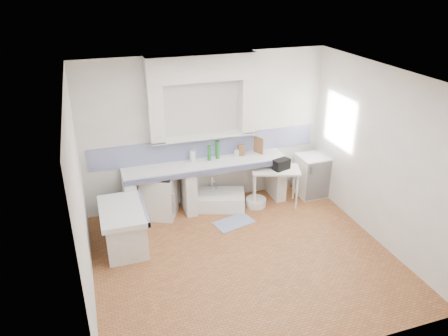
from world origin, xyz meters
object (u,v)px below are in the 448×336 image
object	(u,v)px
stove	(159,195)
side_table	(275,186)
fridge	(312,175)
sink	(215,201)

from	to	relation	value
stove	side_table	size ratio (longest dim) A/B	0.91
side_table	fridge	world-z (taller)	fridge
stove	side_table	distance (m)	2.16
sink	side_table	bearing A→B (deg)	6.12
sink	fridge	bearing A→B (deg)	14.74
fridge	stove	bearing A→B (deg)	177.59
side_table	fridge	xyz separation A→B (m)	(0.84, 0.12, 0.05)
stove	fridge	bearing A→B (deg)	21.96
side_table	sink	bearing A→B (deg)	-173.53
stove	sink	distance (m)	1.07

